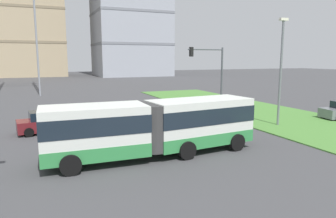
% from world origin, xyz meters
% --- Properties ---
extents(articulated_bus, '(11.96, 3.19, 3.00)m').
position_xyz_m(articulated_bus, '(-0.91, 13.66, 1.65)').
color(articulated_bus, silver).
rests_on(articulated_bus, ground).
extents(car_maroon_sedan, '(4.57, 2.39, 1.58)m').
position_xyz_m(car_maroon_sedan, '(-6.04, 21.94, 0.75)').
color(car_maroon_sedan, maroon).
rests_on(car_maroon_sedan, ground).
extents(traffic_light_far_right, '(3.46, 0.28, 6.28)m').
position_xyz_m(traffic_light_far_right, '(7.55, 22.00, 4.27)').
color(traffic_light_far_right, '#474C51').
rests_on(traffic_light_far_right, ground).
extents(streetlight_median, '(0.70, 0.28, 8.36)m').
position_xyz_m(streetlight_median, '(10.92, 17.19, 4.62)').
color(streetlight_median, slate).
rests_on(streetlight_median, ground).
extents(apartment_tower_centre, '(21.80, 18.64, 45.93)m').
position_xyz_m(apartment_tower_centre, '(21.03, 93.55, 22.99)').
color(apartment_tower_centre, '#9EA3AD').
rests_on(apartment_tower_centre, ground).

